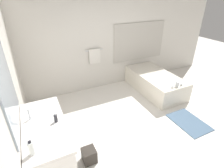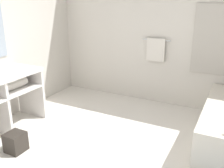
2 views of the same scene
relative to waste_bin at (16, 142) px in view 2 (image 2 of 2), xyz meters
name	(u,v)px [view 2 (image 2 of 2)]	position (x,y,z in m)	size (l,w,h in m)	color
wall_back_with_blinds	(178,29)	(1.36, 2.39, 1.22)	(7.40, 0.13, 2.70)	silver
waste_bin	(16,142)	(0.00, 0.00, 0.00)	(0.22, 0.22, 0.25)	#2D2823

